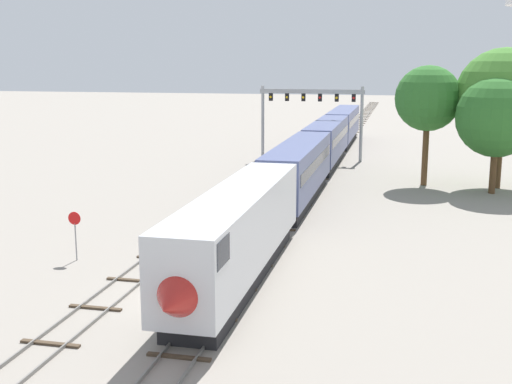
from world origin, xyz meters
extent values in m
plane|color=gray|center=(0.00, 0.00, 0.00)|extent=(400.00, 400.00, 0.00)
cube|color=slate|center=(1.28, 60.00, 0.08)|extent=(0.07, 200.00, 0.16)
cube|color=slate|center=(2.72, 60.00, 0.08)|extent=(0.07, 200.00, 0.16)
cube|color=#473828|center=(2.00, -6.00, 0.05)|extent=(2.60, 0.24, 0.10)
cube|color=#473828|center=(2.00, -2.00, 0.05)|extent=(2.60, 0.24, 0.10)
cube|color=#473828|center=(2.00, 2.00, 0.05)|extent=(2.60, 0.24, 0.10)
cube|color=#473828|center=(2.00, 6.00, 0.05)|extent=(2.60, 0.24, 0.10)
cube|color=#473828|center=(2.00, 10.00, 0.05)|extent=(2.60, 0.24, 0.10)
cube|color=#473828|center=(2.00, 14.00, 0.05)|extent=(2.60, 0.24, 0.10)
cube|color=#473828|center=(2.00, 18.00, 0.05)|extent=(2.60, 0.24, 0.10)
cube|color=#473828|center=(2.00, 22.00, 0.05)|extent=(2.60, 0.24, 0.10)
cube|color=#473828|center=(2.00, 26.00, 0.05)|extent=(2.60, 0.24, 0.10)
cube|color=#473828|center=(2.00, 30.00, 0.05)|extent=(2.60, 0.24, 0.10)
cube|color=#473828|center=(2.00, 34.00, 0.05)|extent=(2.60, 0.24, 0.10)
cube|color=#473828|center=(2.00, 38.00, 0.05)|extent=(2.60, 0.24, 0.10)
cube|color=#473828|center=(2.00, 42.00, 0.05)|extent=(2.60, 0.24, 0.10)
cube|color=#473828|center=(2.00, 46.00, 0.05)|extent=(2.60, 0.24, 0.10)
cube|color=#473828|center=(2.00, 50.00, 0.05)|extent=(2.60, 0.24, 0.10)
cube|color=#473828|center=(2.00, 54.00, 0.05)|extent=(2.60, 0.24, 0.10)
cube|color=#473828|center=(2.00, 58.00, 0.05)|extent=(2.60, 0.24, 0.10)
cube|color=#473828|center=(2.00, 62.00, 0.05)|extent=(2.60, 0.24, 0.10)
cube|color=#473828|center=(2.00, 66.00, 0.05)|extent=(2.60, 0.24, 0.10)
cube|color=#473828|center=(2.00, 70.00, 0.05)|extent=(2.60, 0.24, 0.10)
cube|color=#473828|center=(2.00, 74.00, 0.05)|extent=(2.60, 0.24, 0.10)
cube|color=#473828|center=(2.00, 78.00, 0.05)|extent=(2.60, 0.24, 0.10)
cube|color=#473828|center=(2.00, 82.00, 0.05)|extent=(2.60, 0.24, 0.10)
cube|color=#473828|center=(2.00, 86.00, 0.05)|extent=(2.60, 0.24, 0.10)
cube|color=#473828|center=(2.00, 90.00, 0.05)|extent=(2.60, 0.24, 0.10)
cube|color=#473828|center=(2.00, 94.00, 0.05)|extent=(2.60, 0.24, 0.10)
cube|color=#473828|center=(2.00, 98.00, 0.05)|extent=(2.60, 0.24, 0.10)
cube|color=#473828|center=(2.00, 102.00, 0.05)|extent=(2.60, 0.24, 0.10)
cube|color=#473828|center=(2.00, 106.00, 0.05)|extent=(2.60, 0.24, 0.10)
cube|color=#473828|center=(2.00, 110.00, 0.05)|extent=(2.60, 0.24, 0.10)
cube|color=#473828|center=(2.00, 114.00, 0.05)|extent=(2.60, 0.24, 0.10)
cube|color=#473828|center=(2.00, 118.00, 0.05)|extent=(2.60, 0.24, 0.10)
cube|color=#473828|center=(2.00, 122.00, 0.05)|extent=(2.60, 0.24, 0.10)
cube|color=#473828|center=(2.00, 126.00, 0.05)|extent=(2.60, 0.24, 0.10)
cube|color=#473828|center=(2.00, 130.00, 0.05)|extent=(2.60, 0.24, 0.10)
cube|color=#473828|center=(2.00, 134.00, 0.05)|extent=(2.60, 0.24, 0.10)
cube|color=#473828|center=(2.00, 138.00, 0.05)|extent=(2.60, 0.24, 0.10)
cube|color=#473828|center=(2.00, 142.00, 0.05)|extent=(2.60, 0.24, 0.10)
cube|color=#473828|center=(2.00, 146.00, 0.05)|extent=(2.60, 0.24, 0.10)
cube|color=#473828|center=(2.00, 150.00, 0.05)|extent=(2.60, 0.24, 0.10)
cube|color=#473828|center=(2.00, 154.00, 0.05)|extent=(2.60, 0.24, 0.10)
cube|color=#473828|center=(2.00, 158.00, 0.05)|extent=(2.60, 0.24, 0.10)
cube|color=slate|center=(-4.22, 40.00, 0.08)|extent=(0.07, 160.00, 0.16)
cube|color=slate|center=(-2.78, 40.00, 0.08)|extent=(0.07, 160.00, 0.16)
cube|color=#473828|center=(-3.50, -6.00, 0.05)|extent=(2.60, 0.24, 0.10)
cube|color=#473828|center=(-3.50, -2.00, 0.05)|extent=(2.60, 0.24, 0.10)
cube|color=#473828|center=(-3.50, 2.00, 0.05)|extent=(2.60, 0.24, 0.10)
cube|color=#473828|center=(-3.50, 6.00, 0.05)|extent=(2.60, 0.24, 0.10)
cube|color=#473828|center=(-3.50, 10.00, 0.05)|extent=(2.60, 0.24, 0.10)
cube|color=#473828|center=(-3.50, 14.00, 0.05)|extent=(2.60, 0.24, 0.10)
cube|color=#473828|center=(-3.50, 18.00, 0.05)|extent=(2.60, 0.24, 0.10)
cube|color=#473828|center=(-3.50, 22.00, 0.05)|extent=(2.60, 0.24, 0.10)
cube|color=#473828|center=(-3.50, 26.00, 0.05)|extent=(2.60, 0.24, 0.10)
cube|color=#473828|center=(-3.50, 30.00, 0.05)|extent=(2.60, 0.24, 0.10)
cube|color=#473828|center=(-3.50, 34.00, 0.05)|extent=(2.60, 0.24, 0.10)
cube|color=#473828|center=(-3.50, 38.00, 0.05)|extent=(2.60, 0.24, 0.10)
cube|color=#473828|center=(-3.50, 42.00, 0.05)|extent=(2.60, 0.24, 0.10)
cube|color=#473828|center=(-3.50, 46.00, 0.05)|extent=(2.60, 0.24, 0.10)
cube|color=#473828|center=(-3.50, 50.00, 0.05)|extent=(2.60, 0.24, 0.10)
cube|color=#473828|center=(-3.50, 54.00, 0.05)|extent=(2.60, 0.24, 0.10)
cube|color=#473828|center=(-3.50, 58.00, 0.05)|extent=(2.60, 0.24, 0.10)
cube|color=#473828|center=(-3.50, 62.00, 0.05)|extent=(2.60, 0.24, 0.10)
cube|color=#473828|center=(-3.50, 66.00, 0.05)|extent=(2.60, 0.24, 0.10)
cube|color=#473828|center=(-3.50, 70.00, 0.05)|extent=(2.60, 0.24, 0.10)
cube|color=#473828|center=(-3.50, 74.00, 0.05)|extent=(2.60, 0.24, 0.10)
cube|color=#473828|center=(-3.50, 78.00, 0.05)|extent=(2.60, 0.24, 0.10)
cube|color=#473828|center=(-3.50, 82.00, 0.05)|extent=(2.60, 0.24, 0.10)
cube|color=#473828|center=(-3.50, 86.00, 0.05)|extent=(2.60, 0.24, 0.10)
cube|color=#473828|center=(-3.50, 90.00, 0.05)|extent=(2.60, 0.24, 0.10)
cube|color=#473828|center=(-3.50, 94.00, 0.05)|extent=(2.60, 0.24, 0.10)
cube|color=#473828|center=(-3.50, 98.00, 0.05)|extent=(2.60, 0.24, 0.10)
cube|color=#473828|center=(-3.50, 102.00, 0.05)|extent=(2.60, 0.24, 0.10)
cube|color=#473828|center=(-3.50, 106.00, 0.05)|extent=(2.60, 0.24, 0.10)
cube|color=#473828|center=(-3.50, 110.00, 0.05)|extent=(2.60, 0.24, 0.10)
cube|color=#473828|center=(-3.50, 114.00, 0.05)|extent=(2.60, 0.24, 0.10)
cube|color=#473828|center=(-3.50, 118.00, 0.05)|extent=(2.60, 0.24, 0.10)
cube|color=silver|center=(2.00, 3.43, 2.90)|extent=(3.00, 18.87, 3.80)
cone|color=#B2231E|center=(2.00, -6.20, 2.50)|extent=(2.88, 2.60, 2.88)
cube|color=black|center=(2.00, -4.80, 4.04)|extent=(3.04, 1.80, 1.10)
cube|color=black|center=(2.00, 3.43, 0.50)|extent=(2.52, 16.98, 1.00)
cube|color=#4C5684|center=(2.00, 23.30, 2.90)|extent=(3.00, 18.87, 3.80)
cube|color=black|center=(2.00, 23.30, 3.30)|extent=(3.04, 17.36, 0.90)
cube|color=black|center=(2.00, 23.30, 0.50)|extent=(2.52, 16.98, 1.00)
cube|color=#4C5684|center=(2.00, 43.17, 2.90)|extent=(3.00, 18.87, 3.80)
cube|color=black|center=(2.00, 43.17, 3.30)|extent=(3.04, 17.36, 0.90)
cube|color=black|center=(2.00, 43.17, 0.50)|extent=(2.52, 16.98, 1.00)
cube|color=#4C5684|center=(2.00, 63.04, 2.90)|extent=(3.00, 18.87, 3.80)
cube|color=black|center=(2.00, 63.04, 3.30)|extent=(3.04, 17.36, 0.90)
cube|color=black|center=(2.00, 63.04, 0.50)|extent=(2.52, 16.98, 1.00)
cylinder|color=#999BA0|center=(-6.00, 46.50, 4.28)|extent=(0.36, 0.36, 8.56)
cylinder|color=#999BA0|center=(5.50, 46.50, 4.28)|extent=(0.36, 0.36, 8.56)
cube|color=#999BA0|center=(-0.25, 46.50, 7.96)|extent=(12.10, 0.36, 0.50)
cube|color=black|center=(-5.04, 46.55, 7.26)|extent=(0.44, 0.32, 0.90)
sphere|color=yellow|center=(-5.04, 46.36, 7.26)|extent=(0.28, 0.28, 0.28)
cube|color=black|center=(-3.12, 46.55, 7.26)|extent=(0.44, 0.32, 0.90)
sphere|color=yellow|center=(-3.12, 46.36, 7.26)|extent=(0.28, 0.28, 0.28)
cube|color=black|center=(-1.21, 46.55, 7.26)|extent=(0.44, 0.32, 0.90)
sphere|color=yellow|center=(-1.21, 46.36, 7.26)|extent=(0.28, 0.28, 0.28)
cube|color=black|center=(0.71, 46.55, 7.26)|extent=(0.44, 0.32, 0.90)
sphere|color=red|center=(0.71, 46.36, 7.26)|extent=(0.28, 0.28, 0.28)
cube|color=black|center=(2.62, 46.55, 7.26)|extent=(0.44, 0.32, 0.90)
sphere|color=yellow|center=(2.62, 46.36, 7.26)|extent=(0.28, 0.28, 0.28)
cube|color=black|center=(4.54, 46.55, 7.26)|extent=(0.44, 0.32, 0.90)
sphere|color=red|center=(4.54, 46.36, 7.26)|extent=(0.28, 0.28, 0.28)
cylinder|color=gray|center=(-8.00, 4.71, 1.10)|extent=(0.08, 0.08, 2.20)
cylinder|color=red|center=(-8.00, 4.69, 2.50)|extent=(0.76, 0.03, 0.76)
cylinder|color=brown|center=(17.92, 30.52, 2.12)|extent=(0.56, 0.56, 4.24)
sphere|color=#2D6B28|center=(17.92, 30.52, 6.67)|extent=(6.95, 6.95, 6.95)
cylinder|color=brown|center=(12.23, 33.21, 2.97)|extent=(0.56, 0.56, 5.93)
sphere|color=#2D6B28|center=(12.23, 33.21, 8.02)|extent=(5.96, 5.96, 5.96)
cylinder|color=brown|center=(18.71, 33.20, 2.69)|extent=(0.56, 0.56, 5.38)
sphere|color=#427F2D|center=(18.71, 33.20, 8.33)|extent=(8.45, 8.45, 8.45)
camera|label=1|loc=(10.08, -28.12, 11.28)|focal=45.49mm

